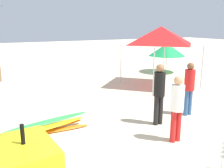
# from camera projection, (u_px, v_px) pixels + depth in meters

# --- Properties ---
(surfboard_pile) EXTENTS (2.64, 1.02, 0.32)m
(surfboard_pile) POSITION_uv_depth(u_px,v_px,m) (45.00, 127.00, 6.67)
(surfboard_pile) COLOR orange
(surfboard_pile) RESTS_ON ground
(lifeguard_near_left) EXTENTS (0.32, 0.32, 1.79)m
(lifeguard_near_left) POSITION_uv_depth(u_px,v_px,m) (159.00, 90.00, 7.05)
(lifeguard_near_left) COLOR black
(lifeguard_near_left) RESTS_ON ground
(lifeguard_near_center) EXTENTS (0.32, 0.32, 1.71)m
(lifeguard_near_center) POSITION_uv_depth(u_px,v_px,m) (189.00, 85.00, 7.82)
(lifeguard_near_center) COLOR #33598C
(lifeguard_near_center) RESTS_ON ground
(lifeguard_near_right) EXTENTS (0.32, 0.32, 1.68)m
(lifeguard_near_right) POSITION_uv_depth(u_px,v_px,m) (177.00, 105.00, 6.01)
(lifeguard_near_right) COLOR red
(lifeguard_near_right) RESTS_ON ground
(popup_canopy) EXTENTS (2.73, 2.73, 2.79)m
(popup_canopy) POSITION_uv_depth(u_px,v_px,m) (161.00, 35.00, 11.33)
(popup_canopy) COLOR #B2B2B7
(popup_canopy) RESTS_ON ground
(beach_umbrella_left) EXTENTS (2.16, 2.16, 1.77)m
(beach_umbrella_left) POSITION_uv_depth(u_px,v_px,m) (167.00, 50.00, 14.88)
(beach_umbrella_left) COLOR beige
(beach_umbrella_left) RESTS_ON ground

